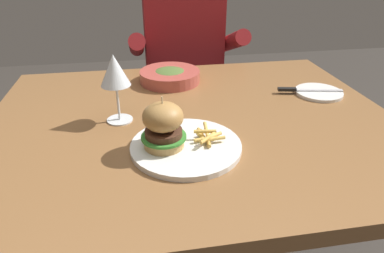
{
  "coord_description": "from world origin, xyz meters",
  "views": [
    {
      "loc": [
        -0.15,
        -0.86,
        1.18
      ],
      "look_at": [
        -0.03,
        -0.13,
        0.78
      ],
      "focal_mm": 32.0,
      "sensor_mm": 36.0,
      "label": 1
    }
  ],
  "objects_px": {
    "wine_glass": "(115,72)",
    "diner_person": "(184,82)",
    "main_plate": "(186,146)",
    "burger_sandwich": "(163,125)",
    "bread_plate": "(319,92)",
    "table_knife": "(304,90)",
    "soup_bowl": "(170,76)"
  },
  "relations": [
    {
      "from": "wine_glass",
      "to": "soup_bowl",
      "type": "bearing_deg",
      "value": 58.08
    },
    {
      "from": "burger_sandwich",
      "to": "wine_glass",
      "type": "distance_m",
      "value": 0.22
    },
    {
      "from": "main_plate",
      "to": "diner_person",
      "type": "relative_size",
      "value": 0.23
    },
    {
      "from": "soup_bowl",
      "to": "bread_plate",
      "type": "bearing_deg",
      "value": -22.19
    },
    {
      "from": "wine_glass",
      "to": "table_knife",
      "type": "height_order",
      "value": "wine_glass"
    },
    {
      "from": "burger_sandwich",
      "to": "bread_plate",
      "type": "xyz_separation_m",
      "value": [
        0.54,
        0.27,
        -0.06
      ]
    },
    {
      "from": "main_plate",
      "to": "wine_glass",
      "type": "relative_size",
      "value": 1.42
    },
    {
      "from": "burger_sandwich",
      "to": "bread_plate",
      "type": "height_order",
      "value": "burger_sandwich"
    },
    {
      "from": "bread_plate",
      "to": "table_knife",
      "type": "relative_size",
      "value": 0.73
    },
    {
      "from": "main_plate",
      "to": "wine_glass",
      "type": "distance_m",
      "value": 0.28
    },
    {
      "from": "table_knife",
      "to": "soup_bowl",
      "type": "height_order",
      "value": "soup_bowl"
    },
    {
      "from": "main_plate",
      "to": "burger_sandwich",
      "type": "xyz_separation_m",
      "value": [
        -0.05,
        0.0,
        0.06
      ]
    },
    {
      "from": "main_plate",
      "to": "bread_plate",
      "type": "relative_size",
      "value": 1.75
    },
    {
      "from": "main_plate",
      "to": "table_knife",
      "type": "bearing_deg",
      "value": 32.2
    },
    {
      "from": "main_plate",
      "to": "diner_person",
      "type": "bearing_deg",
      "value": 82.04
    },
    {
      "from": "table_knife",
      "to": "diner_person",
      "type": "height_order",
      "value": "diner_person"
    },
    {
      "from": "soup_bowl",
      "to": "diner_person",
      "type": "xyz_separation_m",
      "value": [
        0.11,
        0.45,
        -0.2
      ]
    },
    {
      "from": "burger_sandwich",
      "to": "diner_person",
      "type": "distance_m",
      "value": 0.96
    },
    {
      "from": "table_knife",
      "to": "wine_glass",
      "type": "bearing_deg",
      "value": -170.97
    },
    {
      "from": "burger_sandwich",
      "to": "wine_glass",
      "type": "xyz_separation_m",
      "value": [
        -0.11,
        0.18,
        0.07
      ]
    },
    {
      "from": "burger_sandwich",
      "to": "diner_person",
      "type": "relative_size",
      "value": 0.11
    },
    {
      "from": "diner_person",
      "to": "soup_bowl",
      "type": "bearing_deg",
      "value": -104.34
    },
    {
      "from": "wine_glass",
      "to": "table_knife",
      "type": "relative_size",
      "value": 0.9
    },
    {
      "from": "main_plate",
      "to": "wine_glass",
      "type": "xyz_separation_m",
      "value": [
        -0.16,
        0.18,
        0.14
      ]
    },
    {
      "from": "main_plate",
      "to": "table_knife",
      "type": "relative_size",
      "value": 1.27
    },
    {
      "from": "bread_plate",
      "to": "main_plate",
      "type": "bearing_deg",
      "value": -151.35
    },
    {
      "from": "table_knife",
      "to": "diner_person",
      "type": "bearing_deg",
      "value": 116.42
    },
    {
      "from": "burger_sandwich",
      "to": "bread_plate",
      "type": "bearing_deg",
      "value": 26.21
    },
    {
      "from": "table_knife",
      "to": "burger_sandwich",
      "type": "bearing_deg",
      "value": -150.69
    },
    {
      "from": "table_knife",
      "to": "diner_person",
      "type": "distance_m",
      "value": 0.73
    },
    {
      "from": "wine_glass",
      "to": "diner_person",
      "type": "xyz_separation_m",
      "value": [
        0.29,
        0.72,
        -0.32
      ]
    },
    {
      "from": "bread_plate",
      "to": "table_knife",
      "type": "height_order",
      "value": "table_knife"
    }
  ]
}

